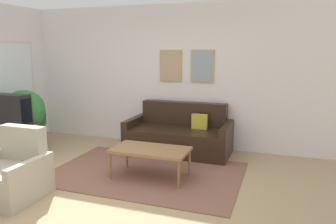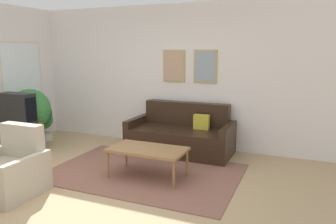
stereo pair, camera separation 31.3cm
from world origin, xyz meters
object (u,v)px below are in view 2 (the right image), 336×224
object	(u,v)px
couch	(181,136)
tv	(17,108)
armchair	(9,172)
coffee_table	(148,151)
potted_plant_tall	(30,110)

from	to	relation	value
couch	tv	world-z (taller)	tv
tv	armchair	bearing A→B (deg)	-46.88
tv	armchair	world-z (taller)	tv
coffee_table	armchair	bearing A→B (deg)	-140.36
couch	potted_plant_tall	size ratio (longest dim) A/B	1.65
couch	tv	size ratio (longest dim) A/B	2.78
couch	armchair	distance (m)	2.89
tv	armchair	size ratio (longest dim) A/B	0.77
couch	armchair	world-z (taller)	couch
coffee_table	tv	xyz separation A→B (m)	(-2.68, 0.17, 0.41)
tv	armchair	distance (m)	1.92
tv	potted_plant_tall	bearing A→B (deg)	96.51
coffee_table	potted_plant_tall	size ratio (longest dim) A/B	0.98
potted_plant_tall	tv	bearing A→B (deg)	-83.49
coffee_table	potted_plant_tall	bearing A→B (deg)	169.59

